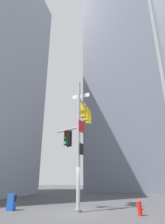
% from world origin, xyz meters
% --- Properties ---
extents(ground, '(120.00, 120.00, 0.00)m').
position_xyz_m(ground, '(0.00, 0.00, 0.00)').
color(ground, '#474749').
extents(building_mid_block, '(13.45, 13.45, 43.75)m').
position_xyz_m(building_mid_block, '(2.61, 24.63, 21.87)').
color(building_mid_block, slate).
rests_on(building_mid_block, ground).
extents(signal_pole_assembly, '(2.64, 3.42, 8.46)m').
position_xyz_m(signal_pole_assembly, '(-0.11, 0.83, 5.21)').
color(signal_pole_assembly, '#9EA0A3').
rests_on(signal_pole_assembly, ground).
extents(fire_hydrant, '(0.33, 0.23, 0.74)m').
position_xyz_m(fire_hydrant, '(3.44, -0.25, 0.39)').
color(fire_hydrant, red).
rests_on(fire_hydrant, ground).
extents(newspaper_box, '(0.45, 0.36, 0.95)m').
position_xyz_m(newspaper_box, '(-4.15, -0.37, 0.47)').
color(newspaper_box, '#194CB2').
rests_on(newspaper_box, ground).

